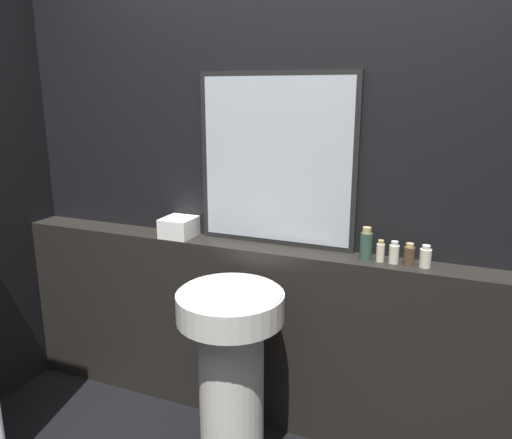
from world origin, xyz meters
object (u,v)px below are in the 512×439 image
(lotion_bottle, at_px, (394,253))
(body_wash_bottle, at_px, (409,255))
(pedestal_sink, at_px, (231,364))
(mirror, at_px, (276,161))
(shampoo_bottle, at_px, (366,245))
(hand_soap_bottle, at_px, (425,257))
(conditioner_bottle, at_px, (380,252))
(towel_stack, at_px, (179,227))

(lotion_bottle, relative_size, body_wash_bottle, 1.01)
(pedestal_sink, height_order, body_wash_bottle, body_wash_bottle)
(mirror, relative_size, shampoo_bottle, 5.48)
(hand_soap_bottle, bearing_deg, shampoo_bottle, 180.00)
(lotion_bottle, bearing_deg, pedestal_sink, -148.67)
(lotion_bottle, bearing_deg, hand_soap_bottle, -0.00)
(pedestal_sink, bearing_deg, conditioner_bottle, 33.94)
(mirror, relative_size, hand_soap_bottle, 8.47)
(body_wash_bottle, xyz_separation_m, hand_soap_bottle, (0.07, -0.00, -0.00))
(body_wash_bottle, bearing_deg, hand_soap_bottle, -0.00)
(conditioner_bottle, relative_size, lotion_bottle, 0.99)
(pedestal_sink, xyz_separation_m, body_wash_bottle, (0.70, 0.39, 0.49))
(body_wash_bottle, bearing_deg, lotion_bottle, 180.00)
(pedestal_sink, xyz_separation_m, shampoo_bottle, (0.51, 0.39, 0.51))
(conditioner_bottle, distance_m, hand_soap_bottle, 0.20)
(shampoo_bottle, relative_size, hand_soap_bottle, 1.54)
(towel_stack, bearing_deg, lotion_bottle, 0.00)
(body_wash_bottle, bearing_deg, conditioner_bottle, -180.00)
(hand_soap_bottle, bearing_deg, lotion_bottle, 180.00)
(towel_stack, xyz_separation_m, conditioner_bottle, (1.06, 0.00, -0.00))
(pedestal_sink, distance_m, shampoo_bottle, 0.82)
(lotion_bottle, bearing_deg, body_wash_bottle, 0.00)
(mirror, relative_size, body_wash_bottle, 8.39)
(mirror, xyz_separation_m, conditioner_bottle, (0.53, -0.07, -0.38))
(shampoo_bottle, height_order, hand_soap_bottle, shampoo_bottle)
(pedestal_sink, bearing_deg, shampoo_bottle, 37.22)
(mirror, height_order, lotion_bottle, mirror)
(pedestal_sink, height_order, hand_soap_bottle, hand_soap_bottle)
(lotion_bottle, xyz_separation_m, body_wash_bottle, (0.07, 0.00, -0.00))
(conditioner_bottle, xyz_separation_m, lotion_bottle, (0.06, 0.00, 0.00))
(conditioner_bottle, height_order, body_wash_bottle, same)
(conditioner_bottle, xyz_separation_m, body_wash_bottle, (0.13, 0.00, 0.00))
(conditioner_bottle, distance_m, body_wash_bottle, 0.13)
(mirror, xyz_separation_m, shampoo_bottle, (0.47, -0.07, -0.35))
(pedestal_sink, relative_size, lotion_bottle, 8.55)
(pedestal_sink, relative_size, mirror, 1.03)
(towel_stack, height_order, lotion_bottle, same)
(lotion_bottle, xyz_separation_m, hand_soap_bottle, (0.13, -0.00, -0.00))
(mirror, distance_m, conditioner_bottle, 0.66)
(shampoo_bottle, distance_m, hand_soap_bottle, 0.26)
(pedestal_sink, height_order, mirror, mirror)
(conditioner_bottle, relative_size, hand_soap_bottle, 1.01)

